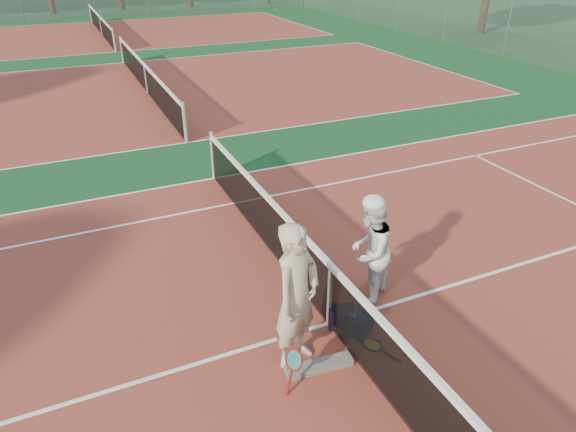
{
  "coord_description": "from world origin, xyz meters",
  "views": [
    {
      "loc": [
        -2.85,
        -4.94,
        4.83
      ],
      "look_at": [
        0.0,
        1.4,
        1.05
      ],
      "focal_mm": 32.0,
      "sensor_mm": 36.0,
      "label": 1
    }
  ],
  "objects_px": {
    "player_b": "(370,251)",
    "water_bottle": "(353,323)",
    "player_a": "(297,297)",
    "racket_black_held": "(375,276)",
    "sports_bag_navy": "(361,324)",
    "net_main": "(330,295)",
    "racket_red": "(294,370)",
    "racket_spare": "(372,345)",
    "sports_bag_purple": "(341,317)"
  },
  "relations": [
    {
      "from": "player_b",
      "to": "water_bottle",
      "type": "height_order",
      "value": "player_b"
    },
    {
      "from": "player_a",
      "to": "racket_black_held",
      "type": "xyz_separation_m",
      "value": [
        1.73,
        0.84,
        -0.73
      ]
    },
    {
      "from": "player_b",
      "to": "sports_bag_navy",
      "type": "bearing_deg",
      "value": 15.92
    },
    {
      "from": "net_main",
      "to": "player_a",
      "type": "bearing_deg",
      "value": -148.71
    },
    {
      "from": "racket_red",
      "to": "racket_black_held",
      "type": "height_order",
      "value": "racket_red"
    },
    {
      "from": "racket_spare",
      "to": "sports_bag_purple",
      "type": "height_order",
      "value": "sports_bag_purple"
    },
    {
      "from": "player_a",
      "to": "racket_spare",
      "type": "xyz_separation_m",
      "value": [
        1.03,
        -0.21,
        -0.98
      ]
    },
    {
      "from": "player_a",
      "to": "water_bottle",
      "type": "relative_size",
      "value": 6.65
    },
    {
      "from": "racket_red",
      "to": "sports_bag_purple",
      "type": "relative_size",
      "value": 1.6
    },
    {
      "from": "sports_bag_navy",
      "to": "sports_bag_purple",
      "type": "distance_m",
      "value": 0.3
    },
    {
      "from": "sports_bag_purple",
      "to": "water_bottle",
      "type": "relative_size",
      "value": 1.2
    },
    {
      "from": "net_main",
      "to": "racket_spare",
      "type": "height_order",
      "value": "net_main"
    },
    {
      "from": "net_main",
      "to": "sports_bag_purple",
      "type": "relative_size",
      "value": 30.37
    },
    {
      "from": "racket_black_held",
      "to": "sports_bag_navy",
      "type": "xyz_separation_m",
      "value": [
        -0.71,
        -0.75,
        -0.12
      ]
    },
    {
      "from": "racket_spare",
      "to": "racket_red",
      "type": "bearing_deg",
      "value": 79.99
    },
    {
      "from": "net_main",
      "to": "racket_black_held",
      "type": "xyz_separation_m",
      "value": [
        1.03,
        0.41,
        -0.24
      ]
    },
    {
      "from": "sports_bag_purple",
      "to": "player_a",
      "type": "bearing_deg",
      "value": -159.08
    },
    {
      "from": "player_a",
      "to": "player_b",
      "type": "bearing_deg",
      "value": -4.85
    },
    {
      "from": "player_a",
      "to": "racket_red",
      "type": "distance_m",
      "value": 0.86
    },
    {
      "from": "player_a",
      "to": "sports_bag_purple",
      "type": "distance_m",
      "value": 1.24
    },
    {
      "from": "player_b",
      "to": "racket_black_held",
      "type": "bearing_deg",
      "value": 169.1
    },
    {
      "from": "racket_red",
      "to": "racket_spare",
      "type": "xyz_separation_m",
      "value": [
        1.27,
        0.23,
        -0.27
      ]
    },
    {
      "from": "net_main",
      "to": "water_bottle",
      "type": "height_order",
      "value": "net_main"
    },
    {
      "from": "net_main",
      "to": "racket_spare",
      "type": "relative_size",
      "value": 18.3
    },
    {
      "from": "sports_bag_purple",
      "to": "water_bottle",
      "type": "height_order",
      "value": "water_bottle"
    },
    {
      "from": "racket_spare",
      "to": "sports_bag_purple",
      "type": "xyz_separation_m",
      "value": [
        -0.18,
        0.53,
        0.13
      ]
    },
    {
      "from": "racket_red",
      "to": "sports_bag_navy",
      "type": "distance_m",
      "value": 1.37
    },
    {
      "from": "player_a",
      "to": "racket_spare",
      "type": "bearing_deg",
      "value": -41.98
    },
    {
      "from": "racket_red",
      "to": "net_main",
      "type": "bearing_deg",
      "value": 11.85
    },
    {
      "from": "racket_black_held",
      "to": "racket_spare",
      "type": "distance_m",
      "value": 1.28
    },
    {
      "from": "sports_bag_navy",
      "to": "water_bottle",
      "type": "distance_m",
      "value": 0.11
    },
    {
      "from": "racket_red",
      "to": "racket_spare",
      "type": "bearing_deg",
      "value": -20.47
    },
    {
      "from": "net_main",
      "to": "sports_bag_navy",
      "type": "xyz_separation_m",
      "value": [
        0.32,
        -0.34,
        -0.37
      ]
    },
    {
      "from": "net_main",
      "to": "sports_bag_navy",
      "type": "relative_size",
      "value": 30.75
    },
    {
      "from": "net_main",
      "to": "sports_bag_purple",
      "type": "height_order",
      "value": "net_main"
    },
    {
      "from": "net_main",
      "to": "sports_bag_navy",
      "type": "height_order",
      "value": "net_main"
    },
    {
      "from": "player_b",
      "to": "racket_red",
      "type": "bearing_deg",
      "value": -3.34
    },
    {
      "from": "sports_bag_purple",
      "to": "racket_spare",
      "type": "bearing_deg",
      "value": -70.91
    },
    {
      "from": "racket_red",
      "to": "sports_bag_purple",
      "type": "xyz_separation_m",
      "value": [
        1.08,
        0.76,
        -0.14
      ]
    },
    {
      "from": "racket_red",
      "to": "water_bottle",
      "type": "xyz_separation_m",
      "value": [
        1.17,
        0.59,
        -0.14
      ]
    },
    {
      "from": "player_b",
      "to": "sports_bag_navy",
      "type": "distance_m",
      "value": 1.06
    },
    {
      "from": "racket_spare",
      "to": "sports_bag_navy",
      "type": "relative_size",
      "value": 1.68
    },
    {
      "from": "net_main",
      "to": "water_bottle",
      "type": "distance_m",
      "value": 0.51
    },
    {
      "from": "racket_black_held",
      "to": "sports_bag_purple",
      "type": "height_order",
      "value": "racket_black_held"
    },
    {
      "from": "player_a",
      "to": "player_b",
      "type": "relative_size",
      "value": 1.2
    },
    {
      "from": "racket_spare",
      "to": "water_bottle",
      "type": "distance_m",
      "value": 0.4
    },
    {
      "from": "racket_spare",
      "to": "sports_bag_purple",
      "type": "distance_m",
      "value": 0.58
    },
    {
      "from": "player_a",
      "to": "racket_black_held",
      "type": "bearing_deg",
      "value": -4.8
    },
    {
      "from": "racket_red",
      "to": "racket_black_held",
      "type": "distance_m",
      "value": 2.34
    },
    {
      "from": "racket_red",
      "to": "sports_bag_purple",
      "type": "height_order",
      "value": "racket_red"
    }
  ]
}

